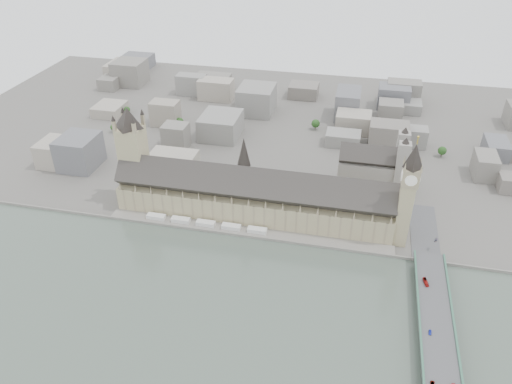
% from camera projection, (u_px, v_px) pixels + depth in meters
% --- Properties ---
extents(ground, '(900.00, 900.00, 0.00)m').
position_uv_depth(ground, '(248.00, 228.00, 472.26)').
color(ground, '#595651').
rests_on(ground, ground).
extents(river_thames, '(600.00, 600.00, 0.00)m').
position_uv_depth(river_thames, '(192.00, 370.00, 336.25)').
color(river_thames, '#4C5A4E').
rests_on(river_thames, ground).
extents(embankment_wall, '(600.00, 1.50, 3.00)m').
position_uv_depth(embankment_wall, '(245.00, 236.00, 459.10)').
color(embankment_wall, gray).
rests_on(embankment_wall, ground).
extents(river_terrace, '(270.00, 15.00, 2.00)m').
position_uv_depth(river_terrace, '(247.00, 232.00, 465.55)').
color(river_terrace, gray).
rests_on(river_terrace, ground).
extents(terrace_tents, '(118.00, 7.00, 4.00)m').
position_uv_depth(terrace_tents, '(206.00, 223.00, 471.77)').
color(terrace_tents, silver).
rests_on(terrace_tents, river_terrace).
extents(palace_of_westminster, '(265.00, 40.73, 55.44)m').
position_uv_depth(palace_of_westminster, '(253.00, 197.00, 476.36)').
color(palace_of_westminster, tan).
rests_on(palace_of_westminster, ground).
extents(elizabeth_tower, '(17.00, 17.00, 107.50)m').
position_uv_depth(elizabeth_tower, '(408.00, 188.00, 422.20)').
color(elizabeth_tower, tan).
rests_on(elizabeth_tower, ground).
extents(victoria_tower, '(30.00, 30.00, 100.00)m').
position_uv_depth(victoria_tower, '(133.00, 151.00, 486.80)').
color(victoria_tower, tan).
rests_on(victoria_tower, ground).
extents(central_tower, '(13.00, 13.00, 48.00)m').
position_uv_depth(central_tower, '(244.00, 160.00, 464.57)').
color(central_tower, gray).
rests_on(central_tower, ground).
extents(westminster_bridge, '(25.00, 325.00, 10.25)m').
position_uv_depth(westminster_bridge, '(434.00, 320.00, 367.35)').
color(westminster_bridge, '#474749').
rests_on(westminster_bridge, ground).
extents(bridge_parapets, '(25.00, 235.00, 1.15)m').
position_uv_depth(bridge_parapets, '(441.00, 363.00, 327.62)').
color(bridge_parapets, '#396852').
rests_on(bridge_parapets, westminster_bridge).
extents(westminster_abbey, '(68.00, 36.00, 64.00)m').
position_uv_depth(westminster_abbey, '(374.00, 169.00, 516.59)').
color(westminster_abbey, gray).
rests_on(westminster_abbey, ground).
extents(city_skyline_inland, '(720.00, 360.00, 38.00)m').
position_uv_depth(city_skyline_inland, '(291.00, 110.00, 664.07)').
color(city_skyline_inland, gray).
rests_on(city_skyline_inland, ground).
extents(park_trees, '(110.00, 30.00, 15.00)m').
position_uv_depth(park_trees, '(252.00, 187.00, 519.57)').
color(park_trees, '#1D4217').
rests_on(park_trees, ground).
extents(red_bus_north, '(4.29, 9.72, 2.64)m').
position_uv_depth(red_bus_north, '(426.00, 282.00, 392.47)').
color(red_bus_north, red).
rests_on(red_bus_north, westminster_bridge).
extents(car_blue, '(2.25, 4.78, 1.58)m').
position_uv_depth(car_blue, '(430.00, 332.00, 349.75)').
color(car_blue, '#1C2CB8').
rests_on(car_blue, westminster_bridge).
extents(car_approach, '(3.70, 5.45, 1.47)m').
position_uv_depth(car_approach, '(436.00, 240.00, 438.50)').
color(car_approach, gray).
rests_on(car_approach, westminster_bridge).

